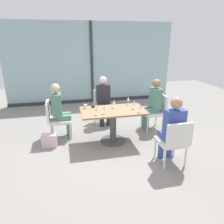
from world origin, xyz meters
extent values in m
plane|color=gray|center=(0.00, 0.00, 0.00)|extent=(12.00, 12.00, 0.00)
cube|color=#97B7BC|center=(0.00, 3.20, 1.35)|extent=(5.70, 0.03, 2.70)
cube|color=#2D2D33|center=(0.00, 3.17, 1.35)|extent=(0.08, 0.06, 2.70)
cube|color=#2D2D33|center=(0.00, 3.17, 0.05)|extent=(5.70, 0.10, 0.10)
cube|color=#997551|center=(0.00, 0.00, 0.71)|extent=(1.36, 0.77, 0.04)
cylinder|color=#4C4C51|center=(0.00, 0.00, 0.35)|extent=(0.14, 0.14, 0.69)
cylinder|color=#4C4C51|center=(0.00, 0.00, 0.01)|extent=(0.56, 0.56, 0.02)
cube|color=silver|center=(-1.11, 0.45, 0.42)|extent=(0.46, 0.46, 0.06)
cube|color=silver|center=(-1.36, 0.45, 0.66)|extent=(0.05, 0.46, 0.42)
cylinder|color=silver|center=(-0.91, 0.25, 0.20)|extent=(0.04, 0.04, 0.39)
cylinder|color=silver|center=(-0.91, 0.65, 0.20)|extent=(0.04, 0.04, 0.39)
cylinder|color=silver|center=(-1.31, 0.25, 0.20)|extent=(0.04, 0.04, 0.39)
cylinder|color=silver|center=(-1.31, 0.65, 0.20)|extent=(0.04, 0.04, 0.39)
cube|color=silver|center=(1.11, 0.45, 0.42)|extent=(0.46, 0.46, 0.06)
cube|color=silver|center=(1.36, 0.45, 0.66)|extent=(0.05, 0.46, 0.42)
cylinder|color=silver|center=(0.91, 0.65, 0.20)|extent=(0.04, 0.04, 0.39)
cylinder|color=silver|center=(0.91, 0.25, 0.20)|extent=(0.04, 0.04, 0.39)
cylinder|color=silver|center=(1.31, 0.65, 0.20)|extent=(0.04, 0.04, 0.39)
cylinder|color=silver|center=(1.31, 0.25, 0.20)|extent=(0.04, 0.04, 0.39)
cube|color=silver|center=(0.82, -1.06, 0.42)|extent=(0.46, 0.46, 0.06)
cube|color=silver|center=(0.82, -1.31, 0.66)|extent=(0.46, 0.05, 0.42)
cylinder|color=silver|center=(1.02, -0.86, 0.20)|extent=(0.04, 0.04, 0.39)
cylinder|color=silver|center=(0.62, -0.86, 0.20)|extent=(0.04, 0.04, 0.39)
cylinder|color=silver|center=(1.02, -1.26, 0.20)|extent=(0.04, 0.04, 0.39)
cylinder|color=silver|center=(0.62, -1.26, 0.20)|extent=(0.04, 0.04, 0.39)
cube|color=silver|center=(0.00, 1.06, 0.42)|extent=(0.46, 0.46, 0.06)
cube|color=silver|center=(0.00, 1.31, 0.66)|extent=(0.46, 0.05, 0.42)
cylinder|color=silver|center=(-0.20, 0.86, 0.20)|extent=(0.04, 0.04, 0.39)
cylinder|color=silver|center=(0.20, 0.86, 0.20)|extent=(0.04, 0.04, 0.39)
cylinder|color=silver|center=(-0.20, 1.26, 0.20)|extent=(0.04, 0.04, 0.39)
cylinder|color=silver|center=(0.20, 1.26, 0.20)|extent=(0.04, 0.04, 0.39)
cylinder|color=#4C7F6B|center=(-0.94, 0.36, 0.23)|extent=(0.11, 0.11, 0.45)
cube|color=#4C7F6B|center=(-1.03, 0.36, 0.51)|extent=(0.32, 0.13, 0.11)
cylinder|color=#4C7F6B|center=(-0.94, 0.54, 0.23)|extent=(0.11, 0.11, 0.45)
cube|color=#4C7F6B|center=(-1.03, 0.54, 0.51)|extent=(0.32, 0.13, 0.11)
cube|color=#4C7F6B|center=(-1.16, 0.45, 0.80)|extent=(0.20, 0.34, 0.48)
sphere|color=#D8AD8C|center=(-1.16, 0.45, 1.16)|extent=(0.20, 0.20, 0.20)
cylinder|color=#4C7F6B|center=(0.94, 0.54, 0.23)|extent=(0.11, 0.11, 0.45)
cube|color=#4C7F6B|center=(1.03, 0.54, 0.51)|extent=(0.32, 0.13, 0.11)
cylinder|color=#4C7F6B|center=(0.94, 0.36, 0.23)|extent=(0.11, 0.11, 0.45)
cube|color=#4C7F6B|center=(1.03, 0.36, 0.51)|extent=(0.32, 0.13, 0.11)
cube|color=#4C7F6B|center=(1.16, 0.45, 0.80)|extent=(0.20, 0.34, 0.48)
sphere|color=#936B4C|center=(1.16, 0.45, 1.16)|extent=(0.20, 0.20, 0.20)
cylinder|color=#384C9E|center=(0.91, -0.88, 0.23)|extent=(0.11, 0.11, 0.45)
cube|color=#384C9E|center=(0.91, -0.98, 0.51)|extent=(0.13, 0.32, 0.11)
cylinder|color=#384C9E|center=(0.73, -0.88, 0.23)|extent=(0.11, 0.11, 0.45)
cube|color=#384C9E|center=(0.73, -0.98, 0.51)|extent=(0.13, 0.32, 0.11)
cube|color=#384C9E|center=(0.82, -1.11, 0.80)|extent=(0.34, 0.20, 0.48)
sphere|color=tan|center=(0.82, -1.11, 1.16)|extent=(0.20, 0.20, 0.20)
cylinder|color=#28282D|center=(-0.09, 0.88, 0.23)|extent=(0.11, 0.11, 0.45)
cube|color=#28282D|center=(-0.09, 0.98, 0.51)|extent=(0.13, 0.32, 0.11)
cylinder|color=#28282D|center=(0.09, 0.88, 0.23)|extent=(0.11, 0.11, 0.45)
cube|color=#28282D|center=(0.09, 0.98, 0.51)|extent=(0.13, 0.32, 0.11)
cube|color=#28282D|center=(0.00, 1.11, 0.80)|extent=(0.34, 0.20, 0.48)
sphere|color=beige|center=(0.00, 1.11, 1.16)|extent=(0.20, 0.20, 0.20)
cylinder|color=silver|center=(0.51, -0.27, 0.73)|extent=(0.06, 0.06, 0.00)
cylinder|color=silver|center=(0.51, -0.27, 0.78)|extent=(0.01, 0.01, 0.08)
cone|color=silver|center=(0.51, -0.27, 0.87)|extent=(0.07, 0.07, 0.09)
cylinder|color=silver|center=(0.05, 0.13, 0.73)|extent=(0.06, 0.06, 0.00)
cylinder|color=silver|center=(0.05, 0.13, 0.78)|extent=(0.01, 0.01, 0.08)
cone|color=silver|center=(0.05, 0.13, 0.87)|extent=(0.07, 0.07, 0.09)
cylinder|color=silver|center=(-0.38, -0.22, 0.73)|extent=(0.06, 0.06, 0.00)
cylinder|color=silver|center=(-0.38, -0.22, 0.78)|extent=(0.01, 0.01, 0.08)
cone|color=silver|center=(-0.38, -0.22, 0.87)|extent=(0.07, 0.07, 0.09)
cylinder|color=silver|center=(-0.22, -0.19, 0.73)|extent=(0.06, 0.06, 0.00)
cylinder|color=silver|center=(-0.22, -0.19, 0.78)|extent=(0.01, 0.01, 0.08)
cone|color=silver|center=(-0.22, -0.19, 0.87)|extent=(0.07, 0.07, 0.09)
cylinder|color=silver|center=(0.46, 0.00, 0.73)|extent=(0.06, 0.06, 0.00)
cylinder|color=silver|center=(0.46, 0.00, 0.78)|extent=(0.01, 0.01, 0.08)
cone|color=silver|center=(0.46, 0.00, 0.87)|extent=(0.07, 0.07, 0.09)
cylinder|color=silver|center=(0.43, 0.30, 0.73)|extent=(0.06, 0.06, 0.00)
cylinder|color=silver|center=(0.43, 0.30, 0.78)|extent=(0.01, 0.01, 0.08)
cone|color=silver|center=(0.43, 0.30, 0.87)|extent=(0.07, 0.07, 0.09)
cylinder|color=white|center=(-0.56, 0.23, 0.78)|extent=(0.08, 0.08, 0.09)
cube|color=black|center=(-0.39, 0.29, 0.73)|extent=(0.11, 0.16, 0.01)
cube|color=beige|center=(-1.36, 0.04, 0.14)|extent=(0.32, 0.21, 0.28)
camera|label=1|loc=(-0.97, -4.13, 2.18)|focal=33.92mm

